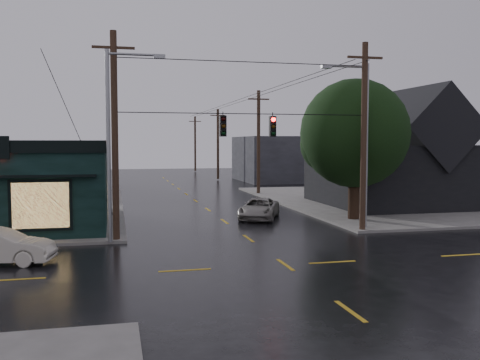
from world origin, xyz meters
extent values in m
plane|color=black|center=(0.00, 0.00, 0.00)|extent=(160.00, 160.00, 0.00)
cube|color=#615E5A|center=(20.00, 20.00, 0.07)|extent=(28.00, 28.00, 0.15)
cube|color=black|center=(15.00, 17.00, 2.40)|extent=(12.00, 11.00, 4.50)
cylinder|color=black|center=(7.80, 10.37, 2.03)|extent=(0.70, 0.70, 3.76)
sphere|color=black|center=(7.80, 10.37, 5.41)|extent=(6.66, 6.66, 6.66)
cylinder|color=black|center=(0.00, 6.50, 6.30)|extent=(13.00, 0.04, 0.04)
cube|color=#322724|center=(-14.00, 40.00, 2.20)|extent=(12.00, 10.00, 4.40)
cube|color=#29292E|center=(16.00, 45.00, 2.80)|extent=(14.00, 12.00, 5.60)
imported|color=gray|center=(2.36, 12.61, 0.65)|extent=(3.87, 5.16, 1.30)
camera|label=1|loc=(-6.53, -19.92, 4.84)|focal=40.00mm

